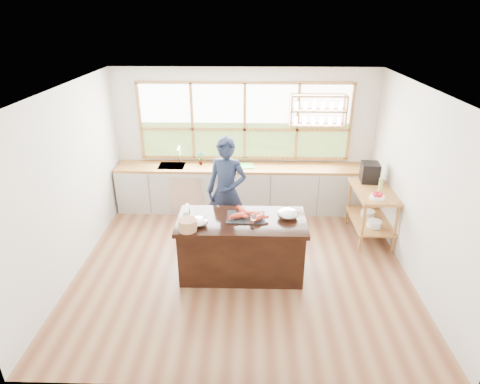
{
  "coord_description": "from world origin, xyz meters",
  "views": [
    {
      "loc": [
        0.11,
        -5.25,
        3.65
      ],
      "look_at": [
        -0.03,
        0.15,
        1.18
      ],
      "focal_mm": 30.0,
      "sensor_mm": 36.0,
      "label": 1
    }
  ],
  "objects_px": {
    "island": "(242,246)",
    "wicker_basket": "(188,225)",
    "cook": "(227,192)",
    "espresso_machine": "(370,172)"
  },
  "relations": [
    {
      "from": "espresso_machine",
      "to": "island",
      "type": "bearing_deg",
      "value": -141.53
    },
    {
      "from": "espresso_machine",
      "to": "wicker_basket",
      "type": "bearing_deg",
      "value": -143.89
    },
    {
      "from": "island",
      "to": "espresso_machine",
      "type": "height_order",
      "value": "espresso_machine"
    },
    {
      "from": "espresso_machine",
      "to": "cook",
      "type": "bearing_deg",
      "value": -162.81
    },
    {
      "from": "island",
      "to": "cook",
      "type": "distance_m",
      "value": 1.06
    },
    {
      "from": "wicker_basket",
      "to": "espresso_machine",
      "type": "bearing_deg",
      "value": 31.39
    },
    {
      "from": "cook",
      "to": "wicker_basket",
      "type": "xyz_separation_m",
      "value": [
        -0.46,
        -1.24,
        0.06
      ]
    },
    {
      "from": "cook",
      "to": "espresso_machine",
      "type": "height_order",
      "value": "cook"
    },
    {
      "from": "cook",
      "to": "wicker_basket",
      "type": "distance_m",
      "value": 1.32
    },
    {
      "from": "island",
      "to": "wicker_basket",
      "type": "height_order",
      "value": "wicker_basket"
    }
  ]
}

